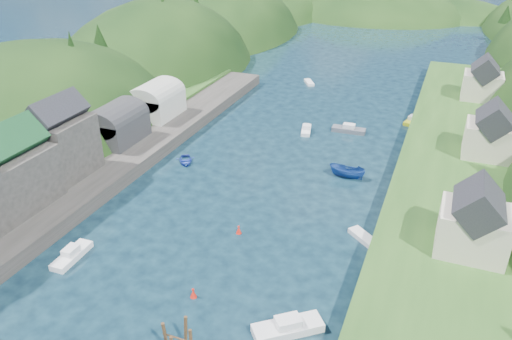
% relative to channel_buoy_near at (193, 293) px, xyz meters
% --- Properties ---
extents(ground, '(600.00, 600.00, 0.00)m').
position_rel_channel_buoy_near_xyz_m(ground, '(-1.64, 43.18, -0.48)').
color(ground, black).
rests_on(ground, ground).
extents(hillside_left, '(44.00, 245.56, 52.00)m').
position_rel_channel_buoy_near_xyz_m(hillside_left, '(-46.64, 68.18, -8.51)').
color(hillside_left, black).
rests_on(hillside_left, ground).
extents(far_hills, '(103.00, 68.00, 44.00)m').
position_rel_channel_buoy_near_xyz_m(far_hills, '(-0.42, 167.19, -11.28)').
color(far_hills, black).
rests_on(far_hills, ground).
extents(hill_trees, '(91.37, 146.42, 12.59)m').
position_rel_channel_buoy_near_xyz_m(hill_trees, '(-1.66, 57.76, 10.59)').
color(hill_trees, black).
rests_on(hill_trees, ground).
extents(quay_left, '(12.00, 110.00, 2.00)m').
position_rel_channel_buoy_near_xyz_m(quay_left, '(-25.64, 13.18, 0.52)').
color(quay_left, '#2D2B28').
rests_on(quay_left, ground).
extents(terrace_left_grass, '(12.00, 110.00, 2.50)m').
position_rel_channel_buoy_near_xyz_m(terrace_left_grass, '(-32.64, 13.18, 0.77)').
color(terrace_left_grass, '#234719').
rests_on(terrace_left_grass, ground).
extents(boat_sheds, '(7.00, 21.00, 7.50)m').
position_rel_channel_buoy_near_xyz_m(boat_sheds, '(-27.64, 32.18, 4.79)').
color(boat_sheds, '#2D2D30').
rests_on(boat_sheds, quay_left).
extents(terrace_right, '(16.00, 120.00, 2.40)m').
position_rel_channel_buoy_near_xyz_m(terrace_right, '(23.36, 33.18, 0.72)').
color(terrace_right, '#234719').
rests_on(terrace_right, ground).
extents(right_bank_cottages, '(9.00, 59.24, 8.41)m').
position_rel_channel_buoy_near_xyz_m(right_bank_cottages, '(26.36, 41.52, 5.36)').
color(right_bank_cottages, beige).
rests_on(right_bank_cottages, terrace_right).
extents(channel_buoy_near, '(0.70, 0.70, 1.10)m').
position_rel_channel_buoy_near_xyz_m(channel_buoy_near, '(0.00, 0.00, 0.00)').
color(channel_buoy_near, red).
rests_on(channel_buoy_near, ground).
extents(channel_buoy_far, '(0.70, 0.70, 1.10)m').
position_rel_channel_buoy_near_xyz_m(channel_buoy_far, '(-0.24, 12.05, 0.00)').
color(channel_buoy_far, red).
rests_on(channel_buoy_far, ground).
extents(moored_boats, '(35.02, 99.10, 2.04)m').
position_rel_channel_buoy_near_xyz_m(moored_boats, '(1.42, 16.82, 0.10)').
color(moored_boats, silver).
rests_on(moored_boats, ground).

